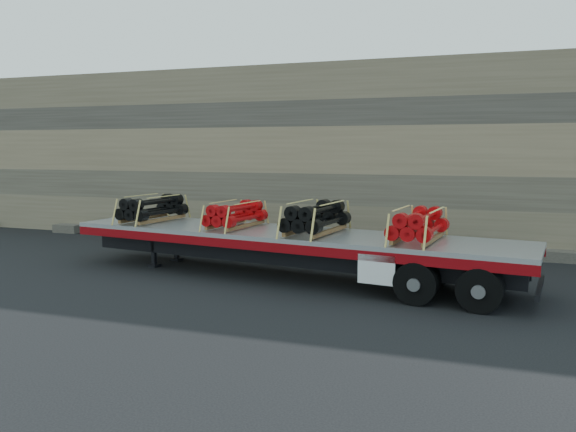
# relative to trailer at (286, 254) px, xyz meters

# --- Properties ---
(ground) EXTENTS (120.00, 120.00, 0.00)m
(ground) POSITION_rel_trailer_xyz_m (0.77, 0.51, -0.69)
(ground) COLOR black
(ground) RESTS_ON ground
(rock_wall) EXTENTS (44.00, 3.00, 7.00)m
(rock_wall) POSITION_rel_trailer_xyz_m (0.77, 7.01, 2.81)
(rock_wall) COLOR #7A6B54
(rock_wall) RESTS_ON ground
(trailer) EXTENTS (13.95, 4.46, 1.37)m
(trailer) POSITION_rel_trailer_xyz_m (0.00, 0.00, 0.00)
(trailer) COLOR silver
(trailer) RESTS_ON ground
(bundle_front) EXTENTS (1.45, 2.43, 0.81)m
(bundle_front) POSITION_rel_trailer_xyz_m (-4.87, 0.66, 1.09)
(bundle_front) COLOR black
(bundle_front) RESTS_ON trailer
(bundle_midfront) EXTENTS (1.33, 2.24, 0.75)m
(bundle_midfront) POSITION_rel_trailer_xyz_m (-1.69, 0.23, 1.06)
(bundle_midfront) COLOR #B6090C
(bundle_midfront) RESTS_ON trailer
(bundle_midrear) EXTENTS (1.52, 2.55, 0.85)m
(bundle_midrear) POSITION_rel_trailer_xyz_m (0.95, -0.13, 1.11)
(bundle_midrear) COLOR black
(bundle_midrear) RESTS_ON trailer
(bundle_rear) EXTENTS (1.43, 2.40, 0.80)m
(bundle_rear) POSITION_rel_trailer_xyz_m (3.83, -0.52, 1.09)
(bundle_rear) COLOR #B6090C
(bundle_rear) RESTS_ON trailer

